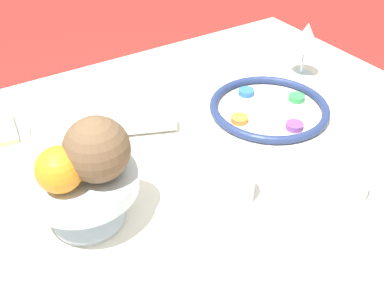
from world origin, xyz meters
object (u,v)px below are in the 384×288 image
object	(u,v)px
seder_plate	(269,109)
coconut	(97,149)
orange_fruit	(59,170)
cup_mid	(235,183)
fruit_stand	(83,187)
wine_glass	(306,38)
napkin_roll	(140,124)
cup_far	(349,182)

from	to	relation	value
seder_plate	coconut	distance (m)	0.52
seder_plate	orange_fruit	world-z (taller)	orange_fruit
coconut	cup_mid	xyz separation A→B (m)	(-0.23, 0.08, -0.13)
fruit_stand	coconut	distance (m)	0.09
orange_fruit	coconut	distance (m)	0.07
wine_glass	orange_fruit	bearing A→B (deg)	16.06
napkin_roll	cup_mid	bearing A→B (deg)	100.31
fruit_stand	cup_mid	xyz separation A→B (m)	(-0.26, 0.10, -0.04)
fruit_stand	cup_mid	size ratio (longest dim) A/B	2.62
cup_mid	orange_fruit	bearing A→B (deg)	-15.74
fruit_stand	cup_far	xyz separation A→B (m)	(-0.45, 0.21, -0.04)
napkin_roll	cup_far	distance (m)	0.47
wine_glass	cup_far	size ratio (longest dim) A/B	2.05
wine_glass	coconut	world-z (taller)	coconut
cup_far	fruit_stand	bearing A→B (deg)	-25.32
seder_plate	wine_glass	size ratio (longest dim) A/B	1.92
seder_plate	fruit_stand	distance (m)	0.52
wine_glass	orange_fruit	xyz separation A→B (m)	(0.76, 0.22, 0.03)
orange_fruit	cup_far	size ratio (longest dim) A/B	1.06
orange_fruit	napkin_roll	bearing A→B (deg)	-139.30
seder_plate	napkin_roll	size ratio (longest dim) A/B	1.74
wine_glass	napkin_roll	distance (m)	0.52
fruit_stand	napkin_roll	bearing A→B (deg)	-136.69
wine_glass	cup_mid	bearing A→B (deg)	33.25
orange_fruit	cup_far	world-z (taller)	orange_fruit
coconut	cup_far	xyz separation A→B (m)	(-0.42, 0.19, -0.13)
napkin_roll	cup_mid	size ratio (longest dim) A/B	2.27
fruit_stand	coconut	bearing A→B (deg)	147.78
fruit_stand	coconut	xyz separation A→B (m)	(-0.03, 0.02, 0.08)
seder_plate	fruit_stand	world-z (taller)	fruit_stand
napkin_roll	cup_far	xyz separation A→B (m)	(-0.24, 0.41, 0.01)
napkin_roll	cup_mid	xyz separation A→B (m)	(-0.05, 0.29, 0.01)
wine_glass	coconut	bearing A→B (deg)	17.78
orange_fruit	cup_far	distance (m)	0.54
fruit_stand	napkin_roll	xyz separation A→B (m)	(-0.21, -0.20, -0.06)
seder_plate	cup_mid	world-z (taller)	cup_mid
fruit_stand	orange_fruit	world-z (taller)	orange_fruit
cup_mid	napkin_roll	bearing A→B (deg)	-79.69
cup_mid	cup_far	size ratio (longest dim) A/B	1.00
wine_glass	napkin_roll	xyz separation A→B (m)	(0.51, 0.01, -0.09)
orange_fruit	coconut	size ratio (longest dim) A/B	0.70
seder_plate	fruit_stand	size ratio (longest dim) A/B	1.50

